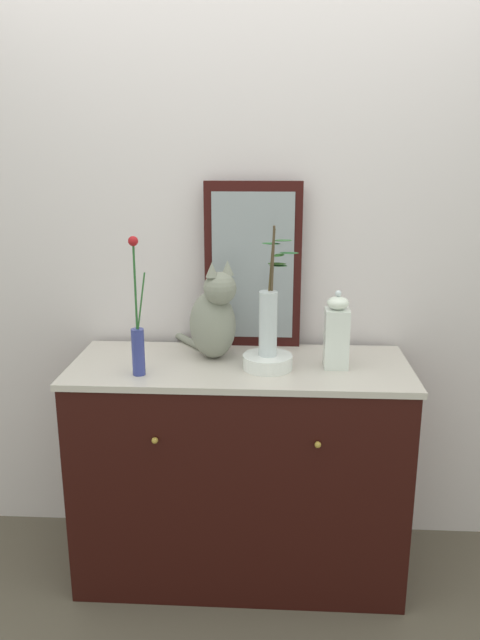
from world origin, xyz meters
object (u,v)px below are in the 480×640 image
at_px(mirror_leaning, 253,266).
at_px(vase_slim_green, 138,338).
at_px(bowl_porcelain, 268,362).
at_px(sideboard, 240,469).
at_px(cat_sitting, 214,318).
at_px(jar_lidded_porcelain, 337,333).
at_px(vase_glass_clear, 269,317).

height_order(mirror_leaning, vase_slim_green, mirror_leaning).
xyz_separation_m(vase_slim_green, bowl_porcelain, (0.48, 0.10, -0.12)).
xyz_separation_m(sideboard, bowl_porcelain, (0.11, -0.05, 0.49)).
relative_size(mirror_leaning, vase_slim_green, 1.34).
distance_m(sideboard, vase_slim_green, 0.72).
xyz_separation_m(sideboard, vase_slim_green, (-0.37, -0.14, 0.61)).
height_order(cat_sitting, vase_slim_green, vase_slim_green).
bearing_deg(bowl_porcelain, jar_lidded_porcelain, 6.45).
height_order(cat_sitting, bowl_porcelain, cat_sitting).
distance_m(vase_slim_green, bowl_porcelain, 0.50).
bearing_deg(jar_lidded_porcelain, mirror_leaning, 141.81).
height_order(vase_slim_green, vase_glass_clear, vase_glass_clear).
relative_size(cat_sitting, bowl_porcelain, 2.10).
distance_m(sideboard, mirror_leaning, 0.85).
distance_m(vase_glass_clear, jar_lidded_porcelain, 0.27).
bearing_deg(jar_lidded_porcelain, sideboard, 177.63).
xyz_separation_m(vase_slim_green, vase_glass_clear, (0.48, 0.10, 0.06)).
distance_m(vase_slim_green, jar_lidded_porcelain, 0.76).
bearing_deg(sideboard, bowl_porcelain, -22.48).
height_order(mirror_leaning, bowl_porcelain, mirror_leaning).
bearing_deg(vase_slim_green, vase_glass_clear, 11.44).
bearing_deg(cat_sitting, sideboard, -32.69).
relative_size(sideboard, vase_glass_clear, 2.68).
height_order(sideboard, cat_sitting, cat_sitting).
distance_m(sideboard, cat_sitting, 0.64).
distance_m(mirror_leaning, vase_slim_green, 0.60).
height_order(mirror_leaning, vase_glass_clear, mirror_leaning).
xyz_separation_m(mirror_leaning, bowl_porcelain, (0.07, -0.29, -0.32)).
relative_size(bowl_porcelain, vase_glass_clear, 0.38).
xyz_separation_m(bowl_porcelain, vase_glass_clear, (0.00, 0.00, 0.18)).
bearing_deg(jar_lidded_porcelain, vase_slim_green, -170.40).
distance_m(mirror_leaning, jar_lidded_porcelain, 0.47).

